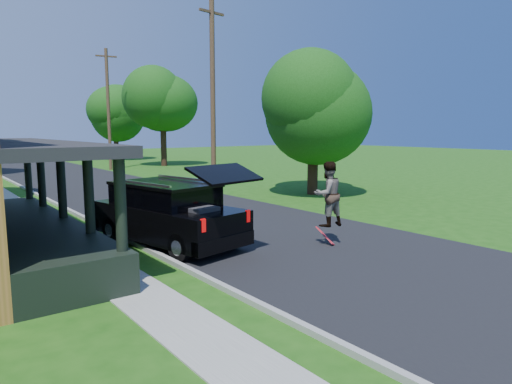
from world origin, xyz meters
TOP-DOWN VIEW (x-y plane):
  - ground at (0.00, 0.00)m, footprint 140.00×140.00m
  - street at (0.00, 20.00)m, footprint 8.00×120.00m
  - curb at (-4.05, 20.00)m, footprint 0.15×120.00m
  - black_suv at (-3.20, 4.45)m, footprint 3.03×5.68m
  - skateboarder at (0.51, 1.50)m, footprint 1.01×0.83m
  - skateboard at (0.56, 1.62)m, footprint 0.22×0.74m
  - tree_right_near at (7.80, 9.67)m, footprint 5.41×5.30m
  - tree_right_mid at (9.98, 31.94)m, footprint 6.83×6.64m
  - tree_right_far at (9.44, 42.80)m, footprint 6.55×6.65m
  - utility_pole_near at (4.50, 14.21)m, footprint 1.74×0.45m
  - utility_pole_far at (4.50, 30.82)m, footprint 1.72×0.41m

SIDE VIEW (x-z plane):
  - ground at x=0.00m, z-range 0.00..0.00m
  - street at x=0.00m, z-range -0.01..0.01m
  - curb at x=-4.05m, z-range -0.06..0.06m
  - skateboard at x=0.56m, z-range -0.02..0.50m
  - black_suv at x=-3.20m, z-range -0.30..2.22m
  - skateboarder at x=0.51m, z-range 0.59..2.52m
  - tree_right_near at x=7.80m, z-range 0.98..8.59m
  - utility_pole_far at x=4.50m, z-range 0.15..10.27m
  - utility_pole_near at x=4.50m, z-range 0.16..10.56m
  - tree_right_far at x=9.44m, z-range 1.26..9.90m
  - tree_right_mid at x=9.98m, z-range 1.51..10.93m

